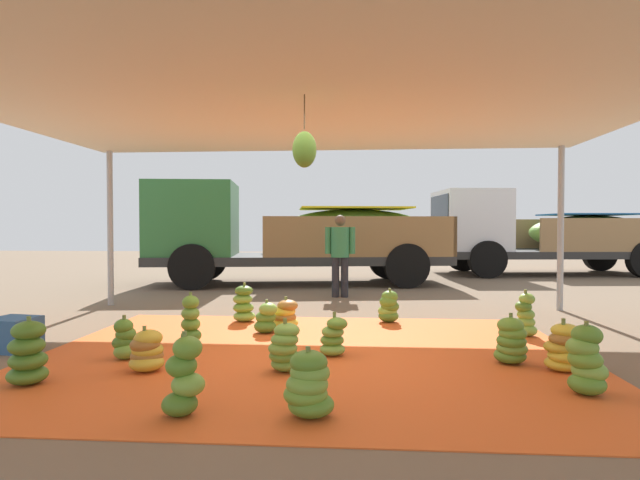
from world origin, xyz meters
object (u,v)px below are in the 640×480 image
banana_bunch_10 (511,342)px  banana_bunch_4 (308,386)px  banana_bunch_1 (125,340)px  banana_bunch_13 (526,316)px  banana_bunch_9 (333,337)px  banana_bunch_15 (285,315)px  cargo_truck_main (288,233)px  worker_0 (340,249)px  banana_bunch_7 (244,305)px  cargo_truck_far (538,233)px  banana_bunch_5 (266,319)px  banana_bunch_12 (586,362)px  banana_bunch_6 (191,321)px  crate_0 (13,334)px  banana_bunch_3 (389,307)px  banana_bunch_2 (184,378)px  banana_bunch_14 (147,351)px  banana_bunch_8 (563,349)px  banana_bunch_0 (285,349)px  banana_bunch_11 (28,355)px

banana_bunch_10 → banana_bunch_4: bearing=-139.7°
banana_bunch_1 → banana_bunch_13: size_ratio=0.78×
banana_bunch_9 → banana_bunch_15: banana_bunch_9 is taller
cargo_truck_main → worker_0: bearing=-59.8°
banana_bunch_7 → cargo_truck_far: bearing=50.0°
banana_bunch_4 → banana_bunch_5: bearing=106.0°
banana_bunch_12 → banana_bunch_13: size_ratio=1.02×
banana_bunch_6 → banana_bunch_10: 3.54m
crate_0 → banana_bunch_13: bearing=11.4°
banana_bunch_1 → banana_bunch_5: size_ratio=1.05×
banana_bunch_6 → cargo_truck_main: cargo_truck_main is taller
banana_bunch_5 → banana_bunch_12: 3.75m
banana_bunch_13 → banana_bunch_15: bearing=176.0°
banana_bunch_3 → banana_bunch_7: banana_bunch_7 is taller
banana_bunch_2 → banana_bunch_7: 3.74m
crate_0 → banana_bunch_9: bearing=0.3°
banana_bunch_12 → banana_bunch_10: bearing=111.1°
banana_bunch_3 → banana_bunch_6: bearing=-148.0°
banana_bunch_12 → banana_bunch_13: 2.29m
banana_bunch_2 → worker_0: bearing=82.2°
banana_bunch_3 → banana_bunch_5: size_ratio=1.14×
banana_bunch_5 → banana_bunch_14: size_ratio=0.95×
banana_bunch_7 → banana_bunch_12: size_ratio=0.95×
banana_bunch_7 → banana_bunch_8: banana_bunch_7 is taller
banana_bunch_0 → banana_bunch_9: bearing=57.3°
banana_bunch_4 → banana_bunch_12: bearing=17.3°
banana_bunch_9 → banana_bunch_2: bearing=-118.4°
banana_bunch_3 → cargo_truck_far: cargo_truck_far is taller
banana_bunch_4 → banana_bunch_13: banana_bunch_13 is taller
banana_bunch_1 → cargo_truck_far: bearing=53.7°
banana_bunch_3 → banana_bunch_6: banana_bunch_6 is taller
banana_bunch_1 → banana_bunch_6: size_ratio=0.76×
banana_bunch_6 → banana_bunch_7: banana_bunch_6 is taller
banana_bunch_6 → worker_0: worker_0 is taller
banana_bunch_5 → banana_bunch_8: 3.46m
banana_bunch_1 → banana_bunch_13: (4.48, 1.47, 0.06)m
banana_bunch_6 → banana_bunch_9: (1.70, -0.48, -0.07)m
banana_bunch_2 → banana_bunch_4: 0.90m
banana_bunch_1 → banana_bunch_12: (4.26, -0.81, 0.07)m
banana_bunch_4 → banana_bunch_15: size_ratio=1.07×
banana_bunch_13 → banana_bunch_4: bearing=-129.4°
banana_bunch_13 → banana_bunch_12: bearing=-95.7°
banana_bunch_1 → crate_0: (-1.40, 0.28, -0.02)m
banana_bunch_7 → worker_0: (1.28, 2.76, 0.68)m
banana_bunch_5 → banana_bunch_11: (-1.65, -2.33, 0.07)m
cargo_truck_far → crate_0: 13.46m
banana_bunch_14 → worker_0: (1.63, 5.36, 0.74)m
banana_bunch_7 → banana_bunch_10: bearing=-33.7°
banana_bunch_9 → banana_bunch_14: 1.87m
cargo_truck_far → banana_bunch_12: bearing=-106.5°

